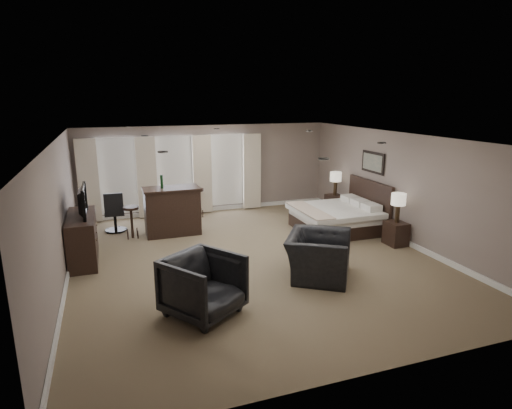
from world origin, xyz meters
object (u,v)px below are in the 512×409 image
object	(u,v)px
lamp_near	(398,208)
desk_chair	(114,211)
armchair_near	(318,248)
nightstand_near	(396,233)
nightstand_far	(334,205)
lamp_far	(335,184)
bar_counter	(172,211)
bar_stool_left	(132,222)
tv	(80,212)
bed	(333,207)
dresser	(83,238)
armchair_far	(203,283)
bar_stool_right	(197,203)

from	to	relation	value
lamp_near	desk_chair	world-z (taller)	lamp_near
armchair_near	desk_chair	world-z (taller)	armchair_near
nightstand_near	nightstand_far	bearing A→B (deg)	90.00
lamp_far	bar_counter	world-z (taller)	lamp_far
nightstand_near	bar_stool_left	xyz separation A→B (m)	(-5.84, 2.60, 0.12)
nightstand_far	bar_counter	world-z (taller)	bar_counter
lamp_far	tv	distance (m)	7.09
lamp_near	bar_stool_left	world-z (taller)	lamp_near
tv	nightstand_far	bearing A→B (deg)	-77.49
bed	dresser	distance (m)	6.03
tv	lamp_far	bearing A→B (deg)	-77.49
lamp_far	bar_stool_left	xyz separation A→B (m)	(-5.84, -0.30, -0.52)
lamp_far	bar_stool_left	bearing A→B (deg)	-177.04
desk_chair	nightstand_far	bearing A→B (deg)	177.98
armchair_far	bar_counter	size ratio (longest dim) A/B	0.78
lamp_near	tv	world-z (taller)	lamp_near
bed	bar_counter	world-z (taller)	bed
tv	bar_counter	world-z (taller)	bar_counter
bed	nightstand_near	bearing A→B (deg)	-58.46
tv	armchair_far	world-z (taller)	tv
bed	lamp_near	size ratio (longest dim) A/B	2.89
bar_stool_right	bed	bearing A→B (deg)	-39.64
desk_chair	bed	bearing A→B (deg)	162.53
lamp_far	tv	size ratio (longest dim) A/B	0.63
dresser	bar_stool_left	size ratio (longest dim) A/B	2.15
nightstand_near	lamp_far	bearing A→B (deg)	90.00
bed	armchair_far	bearing A→B (deg)	-141.91
nightstand_far	lamp_far	world-z (taller)	lamp_far
nightstand_near	armchair_far	size ratio (longest dim) A/B	0.51
nightstand_near	armchair_far	distance (m)	5.33
lamp_near	desk_chair	size ratio (longest dim) A/B	0.65
bar_counter	nightstand_near	bearing A→B (deg)	-27.87
lamp_near	nightstand_far	bearing A→B (deg)	90.00
armchair_near	bar_counter	xyz separation A→B (m)	(-2.25, 3.61, 0.04)
bar_stool_left	desk_chair	world-z (taller)	desk_chair
lamp_far	bar_stool_left	size ratio (longest dim) A/B	0.87
bed	nightstand_near	distance (m)	1.74
lamp_near	desk_chair	distance (m)	7.05
bed	lamp_near	distance (m)	1.72
bar_stool_right	bar_stool_left	bearing A→B (deg)	-144.72
desk_chair	tv	bearing A→B (deg)	71.75
dresser	armchair_far	xyz separation A→B (m)	(1.91, -3.14, 0.05)
lamp_far	tv	xyz separation A→B (m)	(-6.92, -1.54, 0.14)
bed	tv	distance (m)	6.05
dresser	bar_counter	size ratio (longest dim) A/B	1.22
bed	armchair_near	size ratio (longest dim) A/B	1.52
armchair_far	bar_stool_right	distance (m)	5.84
dresser	bar_stool_left	bearing A→B (deg)	48.85
lamp_far	tv	world-z (taller)	lamp_far
nightstand_near	lamp_far	xyz separation A→B (m)	(0.00, 2.90, 0.65)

